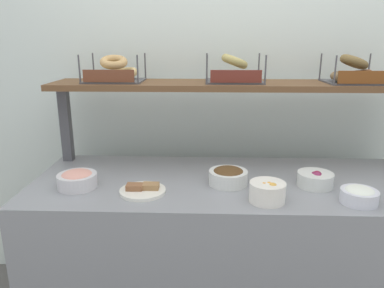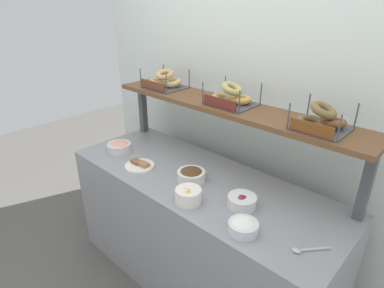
# 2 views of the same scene
# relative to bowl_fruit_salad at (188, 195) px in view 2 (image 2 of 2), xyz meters

# --- Properties ---
(ground_plane) EXTENTS (8.00, 8.00, 0.00)m
(ground_plane) POSITION_rel_bowl_fruit_salad_xyz_m (-0.13, 0.23, -0.89)
(ground_plane) COLOR #595651
(back_wall) EXTENTS (3.07, 0.06, 2.40)m
(back_wall) POSITION_rel_bowl_fruit_salad_xyz_m (-0.13, 0.78, 0.31)
(back_wall) COLOR white
(back_wall) RESTS_ON ground_plane
(deli_counter) EXTENTS (1.87, 0.70, 0.85)m
(deli_counter) POSITION_rel_bowl_fruit_salad_xyz_m (-0.13, 0.23, -0.47)
(deli_counter) COLOR gray
(deli_counter) RESTS_ON ground_plane
(shelf_riser_left) EXTENTS (0.05, 0.05, 0.40)m
(shelf_riser_left) POSITION_rel_bowl_fruit_salad_xyz_m (-1.01, 0.50, 0.16)
(shelf_riser_left) COLOR #4C4C51
(shelf_riser_left) RESTS_ON deli_counter
(shelf_riser_right) EXTENTS (0.05, 0.05, 0.40)m
(shelf_riser_right) POSITION_rel_bowl_fruit_salad_xyz_m (0.75, 0.50, 0.16)
(shelf_riser_right) COLOR #4C4C51
(shelf_riser_right) RESTS_ON deli_counter
(upper_shelf) EXTENTS (1.83, 0.32, 0.03)m
(upper_shelf) POSITION_rel_bowl_fruit_salad_xyz_m (-0.13, 0.50, 0.37)
(upper_shelf) COLOR brown
(upper_shelf) RESTS_ON shelf_riser_left
(bowl_fruit_salad) EXTENTS (0.15, 0.15, 0.09)m
(bowl_fruit_salad) POSITION_rel_bowl_fruit_salad_xyz_m (0.00, 0.00, 0.00)
(bowl_fruit_salad) COLOR white
(bowl_fruit_salad) RESTS_ON deli_counter
(bowl_cream_cheese) EXTENTS (0.15, 0.15, 0.07)m
(bowl_cream_cheese) POSITION_rel_bowl_fruit_salad_xyz_m (0.37, 0.00, -0.01)
(bowl_cream_cheese) COLOR white
(bowl_cream_cheese) RESTS_ON deli_counter
(bowl_lox_spread) EXTENTS (0.17, 0.17, 0.08)m
(bowl_lox_spread) POSITION_rel_bowl_fruit_salad_xyz_m (-0.83, 0.12, -0.00)
(bowl_lox_spread) COLOR silver
(bowl_lox_spread) RESTS_ON deli_counter
(bowl_beet_salad) EXTENTS (0.16, 0.16, 0.08)m
(bowl_beet_salad) POSITION_rel_bowl_fruit_salad_xyz_m (0.24, 0.17, -0.01)
(bowl_beet_salad) COLOR white
(bowl_beet_salad) RESTS_ON deli_counter
(bowl_chocolate_spread) EXTENTS (0.18, 0.18, 0.08)m
(bowl_chocolate_spread) POSITION_rel_bowl_fruit_salad_xyz_m (-0.15, 0.18, -0.00)
(bowl_chocolate_spread) COLOR white
(bowl_chocolate_spread) RESTS_ON deli_counter
(serving_plate_white) EXTENTS (0.20, 0.20, 0.04)m
(serving_plate_white) POSITION_rel_bowl_fruit_salad_xyz_m (-0.53, 0.07, -0.03)
(serving_plate_white) COLOR white
(serving_plate_white) RESTS_ON deli_counter
(serving_spoon_near_plate) EXTENTS (0.13, 0.14, 0.01)m
(serving_spoon_near_plate) POSITION_rel_bowl_fruit_salad_xyz_m (0.65, 0.08, -0.04)
(serving_spoon_near_plate) COLOR #B7B7BC
(serving_spoon_near_plate) RESTS_ON deli_counter
(bagel_basket_plain) EXTENTS (0.30, 0.26, 0.14)m
(bagel_basket_plain) POSITION_rel_bowl_fruit_salad_xyz_m (-0.73, 0.51, 0.44)
(bagel_basket_plain) COLOR #4C4C51
(bagel_basket_plain) RESTS_ON upper_shelf
(bagel_basket_sesame) EXTENTS (0.29, 0.25, 0.15)m
(bagel_basket_sesame) POSITION_rel_bowl_fruit_salad_xyz_m (-0.11, 0.51, 0.43)
(bagel_basket_sesame) COLOR #4C4C51
(bagel_basket_sesame) RESTS_ON upper_shelf
(bagel_basket_cinnamon_raisin) EXTENTS (0.29, 0.27, 0.15)m
(bagel_basket_cinnamon_raisin) POSITION_rel_bowl_fruit_salad_xyz_m (0.48, 0.49, 0.44)
(bagel_basket_cinnamon_raisin) COLOR #4C4C51
(bagel_basket_cinnamon_raisin) RESTS_ON upper_shelf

